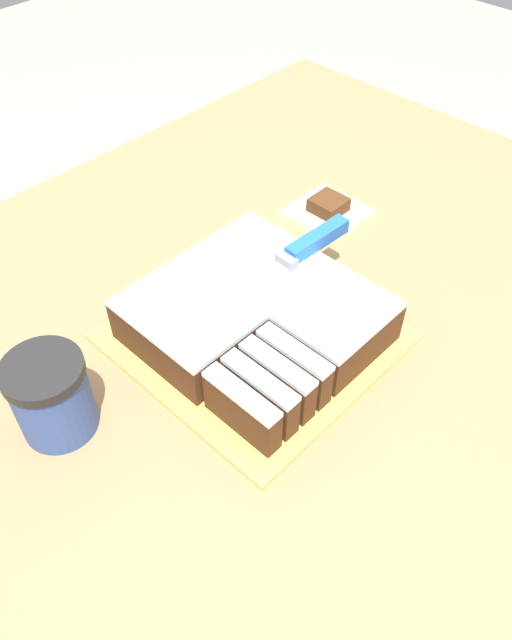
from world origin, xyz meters
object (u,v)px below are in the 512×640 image
cake_board (256,338)px  coffee_cup (52,396)px  cake (256,317)px  knife (297,254)px  brownie (328,205)px

cake_board → coffee_cup: 0.28m
cake → knife: 0.11m
cake_board → knife: (0.10, 0.02, 0.08)m
cake_board → cake: cake is taller
cake_board → coffee_cup: bearing=164.1°
brownie → cake_board: bearing=-158.9°
cake → knife: size_ratio=0.90×
coffee_cup → brownie: size_ratio=2.03×
knife → brownie: (0.20, 0.10, -0.06)m
knife → coffee_cup: size_ratio=2.90×
cake_board → knife: size_ratio=1.06×
cake_board → brownie: (0.30, 0.12, 0.02)m
cake → coffee_cup: bearing=165.3°
cake → coffee_cup: coffee_cup is taller
cake → coffee_cup: 0.28m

